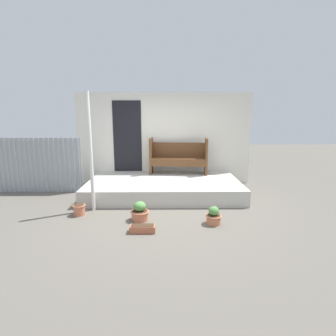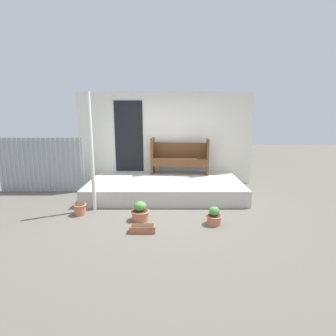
# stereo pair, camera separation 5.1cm
# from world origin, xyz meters

# --- Properties ---
(ground_plane) EXTENTS (24.00, 24.00, 0.00)m
(ground_plane) POSITION_xyz_m (0.00, 0.00, 0.00)
(ground_plane) COLOR #666056
(porch_slab) EXTENTS (3.77, 2.11, 0.37)m
(porch_slab) POSITION_xyz_m (-0.00, 1.05, 0.19)
(porch_slab) COLOR beige
(porch_slab) RESTS_ON ground_plane
(house_wall) EXTENTS (4.97, 0.08, 2.60)m
(house_wall) POSITION_xyz_m (-0.04, 2.14, 1.30)
(house_wall) COLOR white
(house_wall) RESTS_ON ground_plane
(fence_corrugated) EXTENTS (2.21, 0.05, 1.43)m
(fence_corrugated) POSITION_xyz_m (-3.23, 1.27, 0.71)
(fence_corrugated) COLOR #9EA3A8
(fence_corrugated) RESTS_ON ground_plane
(support_post) EXTENTS (0.08, 0.08, 2.46)m
(support_post) POSITION_xyz_m (-1.50, -0.06, 1.23)
(support_post) COLOR white
(support_post) RESTS_ON ground_plane
(bench) EXTENTS (1.61, 0.54, 0.99)m
(bench) POSITION_xyz_m (0.41, 1.78, 0.87)
(bench) COLOR brown
(bench) RESTS_ON porch_slab
(flower_pot_left) EXTENTS (0.26, 0.26, 0.22)m
(flower_pot_left) POSITION_xyz_m (-1.71, -0.36, 0.12)
(flower_pot_left) COLOR #C67251
(flower_pot_left) RESTS_ON ground_plane
(flower_pot_middle) EXTENTS (0.36, 0.36, 0.37)m
(flower_pot_middle) POSITION_xyz_m (-0.46, -0.63, 0.16)
(flower_pot_middle) COLOR #C67251
(flower_pot_middle) RESTS_ON ground_plane
(flower_pot_right) EXTENTS (0.30, 0.30, 0.34)m
(flower_pot_right) POSITION_xyz_m (0.93, -0.83, 0.15)
(flower_pot_right) COLOR #C67251
(flower_pot_right) RESTS_ON ground_plane
(planter_box_rect) EXTENTS (0.44, 0.18, 0.13)m
(planter_box_rect) POSITION_xyz_m (-0.36, -1.16, 0.06)
(planter_box_rect) COLOR #B26042
(planter_box_rect) RESTS_ON ground_plane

